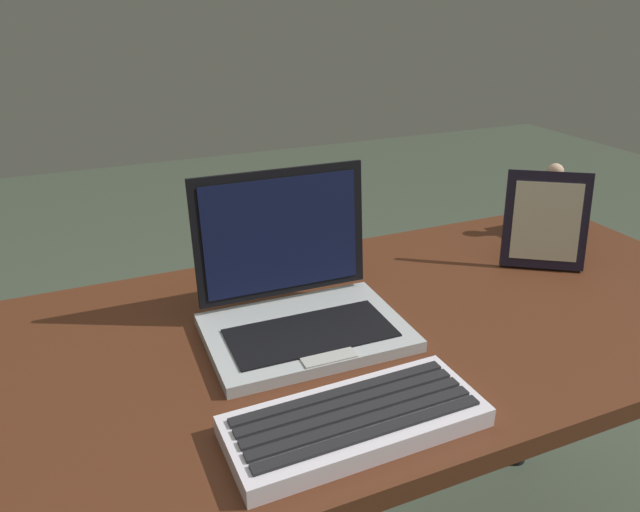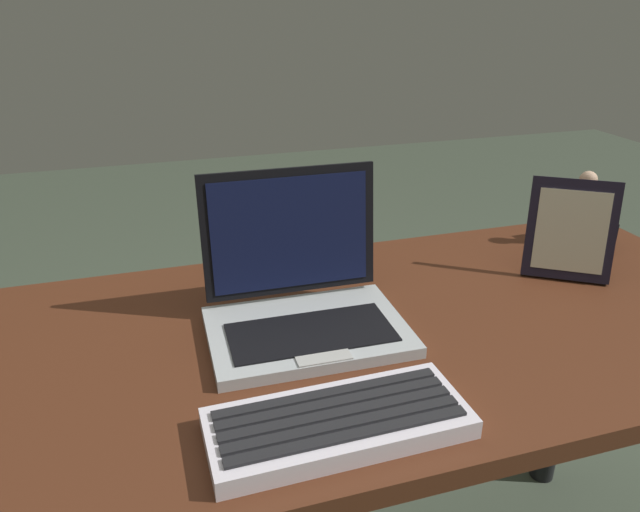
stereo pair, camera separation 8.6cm
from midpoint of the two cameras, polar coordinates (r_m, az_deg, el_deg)
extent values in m
cube|color=#4C2514|center=(0.98, 4.94, -7.94)|extent=(1.51, 0.65, 0.03)
cylinder|color=black|center=(1.70, 23.51, -9.86)|extent=(0.06, 0.06, 0.72)
cube|color=#ADB3B6|center=(0.94, 1.50, -7.44)|extent=(0.31, 0.22, 0.02)
cube|color=black|center=(0.93, 1.81, -7.37)|extent=(0.26, 0.12, 0.00)
cube|color=#ACACA8|center=(0.87, 3.18, -9.64)|extent=(0.08, 0.04, 0.00)
cube|color=black|center=(0.99, -0.41, 2.29)|extent=(0.29, 0.04, 0.21)
cube|color=black|center=(0.98, -0.32, 2.14)|extent=(0.26, 0.03, 0.19)
cube|color=#59CCF2|center=(0.99, -0.30, 0.46)|extent=(0.25, 0.01, 0.01)
cube|color=silver|center=(0.77, 5.10, -15.73)|extent=(0.33, 0.14, 0.03)
cube|color=black|center=(0.73, 6.47, -16.79)|extent=(0.30, 0.02, 0.00)
cube|color=black|center=(0.74, 5.79, -15.80)|extent=(0.30, 0.02, 0.00)
cube|color=black|center=(0.76, 5.14, -14.85)|extent=(0.30, 0.02, 0.00)
cube|color=black|center=(0.77, 4.53, -13.93)|extent=(0.30, 0.02, 0.00)
cube|color=black|center=(0.79, 3.94, -13.05)|extent=(0.30, 0.02, 0.00)
cube|color=black|center=(1.22, 24.74, 2.25)|extent=(0.16, 0.13, 0.19)
cube|color=beige|center=(1.21, 24.78, 2.13)|extent=(0.13, 0.10, 0.15)
cube|color=black|center=(1.28, 23.98, -0.56)|extent=(0.02, 0.02, 0.03)
cube|color=black|center=(1.42, 25.10, 2.16)|extent=(0.11, 0.11, 0.06)
cylinder|color=#363A3F|center=(1.40, 25.56, 4.57)|extent=(0.03, 0.03, 0.07)
sphere|color=tan|center=(1.38, 25.93, 6.55)|extent=(0.04, 0.04, 0.04)
camera|label=1|loc=(0.04, -87.14, 1.28)|focal=33.50mm
camera|label=2|loc=(0.04, 92.86, -1.28)|focal=33.50mm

